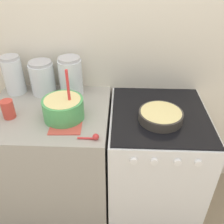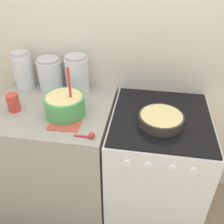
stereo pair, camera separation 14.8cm
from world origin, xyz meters
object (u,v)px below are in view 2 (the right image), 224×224
at_px(baking_pan, 161,119).
at_px(storage_jar_left, 24,72).
at_px(storage_jar_right, 77,76).
at_px(tin_can, 13,103).
at_px(mixing_bowl, 65,104).
at_px(storage_jar_middle, 50,76).
at_px(stove, 155,167).

height_order(baking_pan, storage_jar_left, storage_jar_left).
distance_m(storage_jar_right, tin_can, 0.46).
xyz_separation_m(mixing_bowl, storage_jar_right, (-0.01, 0.30, 0.04)).
xyz_separation_m(baking_pan, storage_jar_middle, (-0.79, 0.30, 0.07)).
height_order(storage_jar_left, storage_jar_middle, storage_jar_left).
height_order(baking_pan, storage_jar_right, storage_jar_right).
distance_m(storage_jar_left, storage_jar_right, 0.40).
bearing_deg(tin_can, storage_jar_right, 43.34).
distance_m(mixing_bowl, storage_jar_middle, 0.37).
bearing_deg(storage_jar_right, tin_can, -136.66).
distance_m(mixing_bowl, baking_pan, 0.58).
bearing_deg(baking_pan, mixing_bowl, -179.96).
bearing_deg(baking_pan, stove, 83.86).
bearing_deg(storage_jar_middle, storage_jar_left, 180.00).
distance_m(baking_pan, storage_jar_left, 1.03).
bearing_deg(storage_jar_right, baking_pan, -27.41).
relative_size(storage_jar_left, storage_jar_right, 1.01).
relative_size(storage_jar_right, tin_can, 2.31).
distance_m(stove, storage_jar_right, 0.85).
height_order(stove, baking_pan, baking_pan).
bearing_deg(tin_can, baking_pan, 0.47).
xyz_separation_m(stove, storage_jar_left, (-0.99, 0.23, 0.56)).
bearing_deg(storage_jar_right, mixing_bowl, -89.05).
height_order(stove, tin_can, tin_can).
bearing_deg(mixing_bowl, baking_pan, 0.04).
height_order(storage_jar_right, tin_can, storage_jar_right).
height_order(storage_jar_left, tin_can, storage_jar_left).
distance_m(storage_jar_left, storage_jar_middle, 0.20).
xyz_separation_m(mixing_bowl, storage_jar_left, (-0.40, 0.30, 0.04)).
xyz_separation_m(stove, mixing_bowl, (-0.59, -0.07, 0.52)).
relative_size(baking_pan, storage_jar_left, 0.98).
bearing_deg(tin_can, storage_jar_middle, 67.10).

